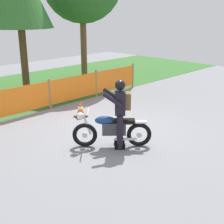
{
  "coord_description": "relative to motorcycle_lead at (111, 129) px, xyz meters",
  "views": [
    {
      "loc": [
        -5.78,
        -5.81,
        3.26
      ],
      "look_at": [
        -0.72,
        -0.84,
        0.9
      ],
      "focal_mm": 49.82,
      "sensor_mm": 36.0,
      "label": 1
    }
  ],
  "objects": [
    {
      "name": "ground",
      "position": [
        0.73,
        0.83,
        -0.46
      ],
      "size": [
        24.0,
        24.0,
        0.02
      ],
      "primitive_type": "cube",
      "color": "gray"
    },
    {
      "name": "grass_verge",
      "position": [
        0.73,
        6.74,
        -0.44
      ],
      "size": [
        24.0,
        6.18,
        0.01
      ],
      "primitive_type": "cube",
      "color": "#386B2D",
      "rests_on": "ground"
    },
    {
      "name": "barrier_fence",
      "position": [
        0.73,
        3.66,
        0.09
      ],
      "size": [
        8.66,
        0.08,
        1.05
      ],
      "color": "#997547",
      "rests_on": "ground"
    },
    {
      "name": "motorcycle_lead",
      "position": [
        0.0,
        0.0,
        0.0
      ],
      "size": [
        1.47,
        1.45,
        0.93
      ],
      "rotation": [
        0.0,
        0.0,
        2.36
      ],
      "color": "black",
      "rests_on": "ground"
    },
    {
      "name": "rider_lead",
      "position": [
        0.15,
        -0.15,
        0.5
      ],
      "size": [
        0.77,
        0.76,
        1.69
      ],
      "rotation": [
        0.0,
        0.0,
        2.36
      ],
      "color": "black",
      "rests_on": "ground"
    },
    {
      "name": "traffic_cone",
      "position": [
        0.88,
        2.24,
        -0.19
      ],
      "size": [
        0.32,
        0.32,
        0.53
      ],
      "color": "black",
      "rests_on": "ground"
    }
  ]
}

